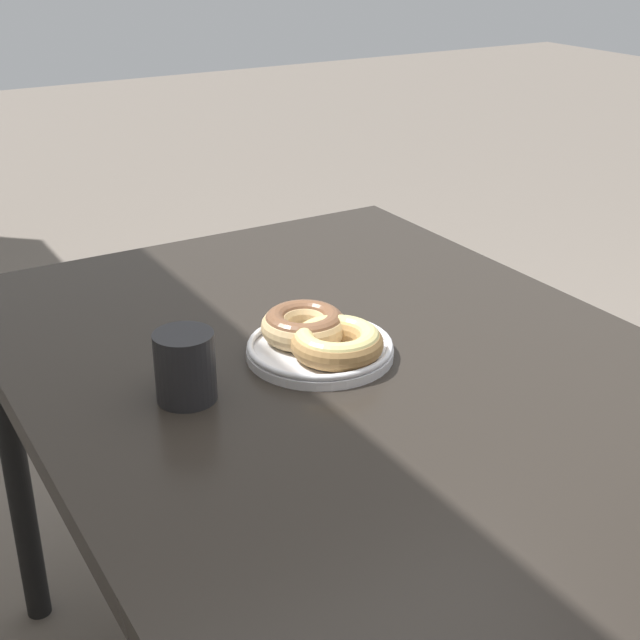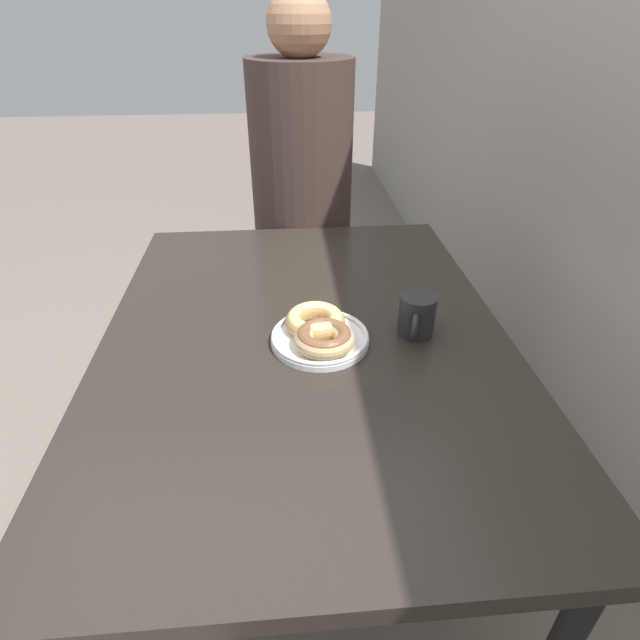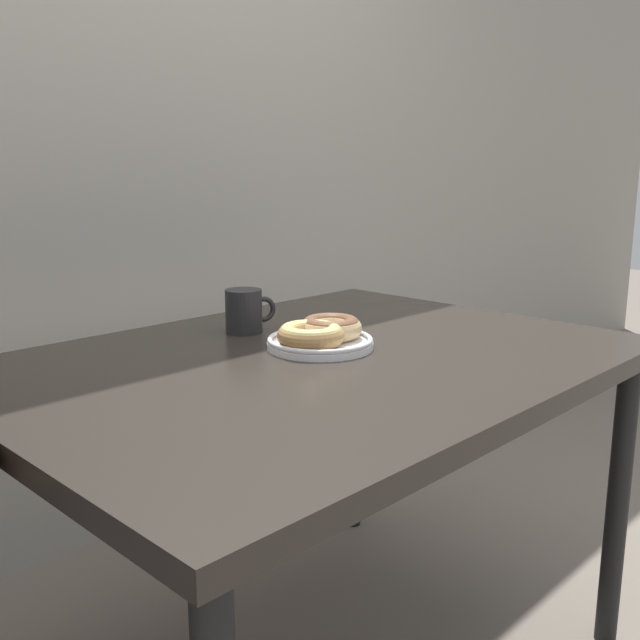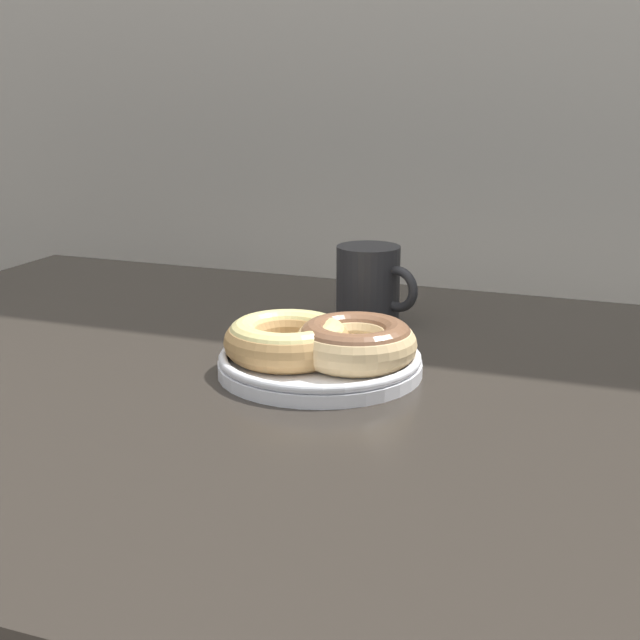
% 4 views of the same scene
% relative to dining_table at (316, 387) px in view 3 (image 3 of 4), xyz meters
% --- Properties ---
extents(wall_back, '(8.00, 0.05, 2.60)m').
position_rel_dining_table_xyz_m(wall_back, '(0.00, 0.92, 0.62)').
color(wall_back, '#9E998E').
rests_on(wall_back, ground_plane).
extents(dining_table, '(1.28, 0.94, 0.75)m').
position_rel_dining_table_xyz_m(dining_table, '(0.00, 0.00, 0.00)').
color(dining_table, '#28231E').
rests_on(dining_table, ground_plane).
extents(donut_plate, '(0.23, 0.22, 0.06)m').
position_rel_dining_table_xyz_m(donut_plate, '(0.04, 0.03, 0.10)').
color(donut_plate, white).
rests_on(donut_plate, dining_table).
extents(coffee_mug, '(0.12, 0.08, 0.10)m').
position_rel_dining_table_xyz_m(coffee_mug, '(0.03, 0.25, 0.12)').
color(coffee_mug, '#232326').
rests_on(coffee_mug, dining_table).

